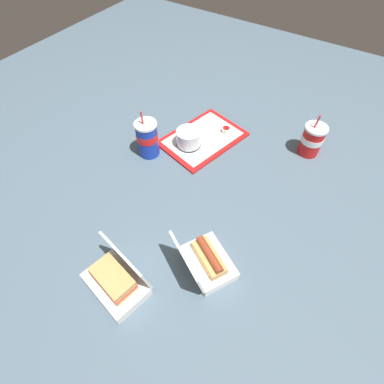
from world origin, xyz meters
name	(u,v)px	position (x,y,z in m)	size (l,w,h in m)	color
ground_plane	(195,201)	(0.00, 0.00, 0.00)	(3.20, 3.20, 0.00)	#4C6070
food_tray	(203,138)	(-0.32, -0.16, 0.01)	(0.42, 0.34, 0.01)	red
cake_container	(189,138)	(-0.24, -0.19, 0.05)	(0.11, 0.11, 0.08)	black
ketchup_cup	(226,130)	(-0.41, -0.09, 0.03)	(0.04, 0.04, 0.02)	white
napkin_stack	(204,126)	(-0.39, -0.20, 0.02)	(0.10, 0.10, 0.00)	white
plastic_fork	(218,142)	(-0.33, -0.09, 0.02)	(0.11, 0.01, 0.01)	white
clamshell_hotdog_back	(206,261)	(0.21, 0.18, 0.04)	(0.23, 0.23, 0.16)	white
clamshell_sandwich_left	(116,280)	(0.42, -0.02, 0.04)	(0.18, 0.22, 0.17)	white
soda_cup_left	(147,138)	(-0.11, -0.32, 0.09)	(0.10, 0.10, 0.23)	#1938B7
soda_cup_corner	(312,140)	(-0.51, 0.28, 0.07)	(0.10, 0.10, 0.20)	red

